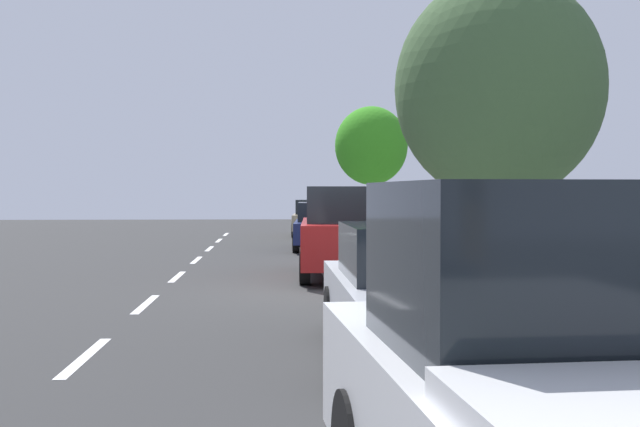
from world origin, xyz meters
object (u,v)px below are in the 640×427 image
Objects in this scene: parked_suv_red_far at (345,230)px; pedestrian_on_phone at (400,213)px; cyclist_with_backpack at (363,225)px; bicycle_at_curb at (353,245)px; street_tree_far_end at (371,146)px; parked_sedan_dark_blue_farthest at (322,226)px; street_tree_mid_block at (499,89)px; parked_sedan_silver_mid at (414,292)px; parked_sedan_tan_end at (315,218)px.

parked_suv_red_far reaches higher than pedestrian_on_phone.
bicycle_at_curb is at bearing 116.57° from cyclist_with_backpack.
bicycle_at_curb is 0.33× the size of street_tree_far_end.
parked_suv_red_far is at bearing -89.76° from parked_sedan_dark_blue_farthest.
parked_sedan_dark_blue_farthest is 13.24m from street_tree_mid_block.
parked_sedan_silver_mid is 2.72× the size of cyclist_with_backpack.
pedestrian_on_phone is at bearing 74.37° from cyclist_with_backpack.
parked_sedan_dark_blue_farthest is 7.74m from parked_sedan_tan_end.
street_tree_mid_block reaches higher than parked_sedan_dark_blue_farthest.
street_tree_far_end is (2.04, 21.04, 2.83)m from parked_sedan_silver_mid.
parked_sedan_dark_blue_farthest is at bearing 90.29° from parked_sedan_silver_mid.
cyclist_with_backpack is at bearing 86.48° from parked_sedan_silver_mid.
pedestrian_on_phone is at bearing 75.63° from parked_suv_red_far.
parked_suv_red_far is at bearing -90.36° from parked_sedan_tan_end.
pedestrian_on_phone is (2.31, 8.26, 0.07)m from cyclist_with_backpack.
cyclist_with_backpack is 0.33× the size of street_tree_far_end.
bicycle_at_curb is at bearing -100.36° from street_tree_far_end.
parked_sedan_tan_end is 2.78× the size of bicycle_at_curb.
parked_sedan_tan_end is 0.86× the size of street_tree_mid_block.
parked_sedan_tan_end is 11.98m from cyclist_with_backpack.
pedestrian_on_phone is at bearing 71.99° from bicycle_at_curb.
street_tree_far_end reaches higher than pedestrian_on_phone.
parked_sedan_dark_blue_farthest is (-0.03, 8.12, -0.27)m from parked_suv_red_far.
cyclist_with_backpack is (0.76, 12.35, 0.23)m from parked_sedan_silver_mid.
bicycle_at_curb is at bearing 87.62° from parked_sedan_silver_mid.
street_tree_mid_block reaches higher than pedestrian_on_phone.
bicycle_at_curb is 0.99× the size of pedestrian_on_phone.
pedestrian_on_phone is (2.54, 7.80, 0.66)m from bicycle_at_curb.
bicycle_at_curb is at bearing 99.48° from street_tree_mid_block.
street_tree_mid_block reaches higher than street_tree_far_end.
street_tree_mid_block is (1.28, -8.56, 2.56)m from cyclist_with_backpack.
street_tree_far_end reaches higher than cyclist_with_backpack.
parked_suv_red_far is at bearing 114.17° from street_tree_mid_block.
bicycle_at_curb is at bearing -80.71° from parked_sedan_dark_blue_farthest.
street_tree_mid_block is (2.04, 3.79, 2.79)m from parked_sedan_silver_mid.
street_tree_far_end is (1.51, 8.23, 3.19)m from bicycle_at_curb.
street_tree_mid_block is at bearing -84.47° from parked_sedan_tan_end.
parked_suv_red_far is 15.87m from parked_sedan_tan_end.
parked_sedan_silver_mid is at bearing -89.71° from parked_sedan_dark_blue_farthest.
bicycle_at_curb is (0.53, 12.80, -0.36)m from parked_sedan_silver_mid.
pedestrian_on_phone reaches higher than bicycle_at_curb.
street_tree_far_end is at bearing 157.31° from pedestrian_on_phone.
pedestrian_on_phone is (1.03, -0.43, -2.52)m from street_tree_far_end.
cyclist_with_backpack is at bearing -98.37° from street_tree_far_end.
parked_sedan_silver_mid is 21.32m from street_tree_far_end.
street_tree_mid_block reaches higher than bicycle_at_curb.
street_tree_mid_block reaches higher than cyclist_with_backpack.
street_tree_mid_block reaches higher than parked_sedan_tan_end.
street_tree_mid_block is at bearing 61.73° from parked_sedan_silver_mid.
street_tree_mid_block is (1.51, -9.01, 3.15)m from bicycle_at_curb.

